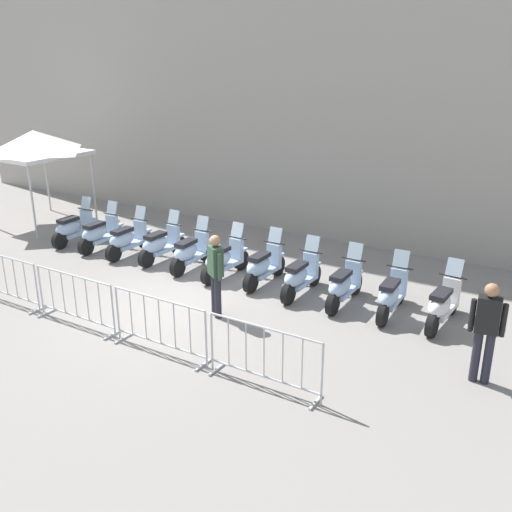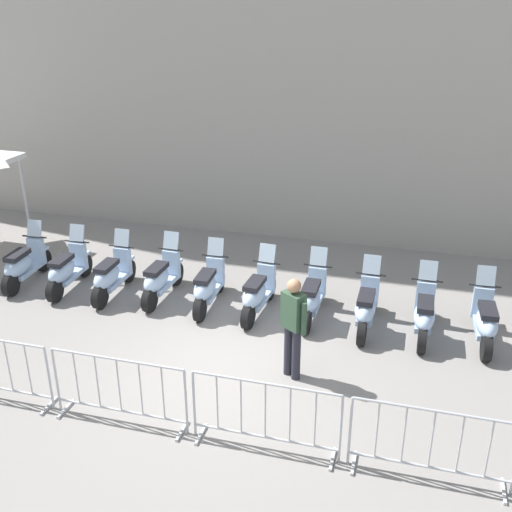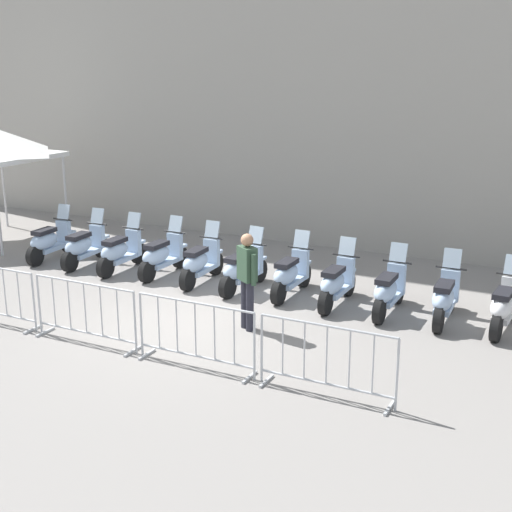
# 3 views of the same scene
# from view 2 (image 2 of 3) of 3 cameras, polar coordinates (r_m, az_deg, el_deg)

# --- Properties ---
(ground_plane) EXTENTS (120.00, 120.00, 0.00)m
(ground_plane) POSITION_cam_2_polar(r_m,az_deg,el_deg) (10.13, -2.78, -10.72)
(ground_plane) COLOR gray
(motorcycle_0) EXTENTS (0.56, 1.73, 1.24)m
(motorcycle_0) POSITION_cam_2_polar(r_m,az_deg,el_deg) (13.63, -20.97, -0.74)
(motorcycle_0) COLOR black
(motorcycle_0) RESTS_ON ground
(motorcycle_1) EXTENTS (0.56, 1.73, 1.24)m
(motorcycle_1) POSITION_cam_2_polar(r_m,az_deg,el_deg) (13.08, -17.33, -1.25)
(motorcycle_1) COLOR black
(motorcycle_1) RESTS_ON ground
(motorcycle_2) EXTENTS (0.56, 1.72, 1.24)m
(motorcycle_2) POSITION_cam_2_polar(r_m,az_deg,el_deg) (12.58, -13.40, -1.78)
(motorcycle_2) COLOR black
(motorcycle_2) RESTS_ON ground
(motorcycle_3) EXTENTS (0.56, 1.72, 1.24)m
(motorcycle_3) POSITION_cam_2_polar(r_m,az_deg,el_deg) (12.26, -8.92, -2.09)
(motorcycle_3) COLOR black
(motorcycle_3) RESTS_ON ground
(motorcycle_4) EXTENTS (0.56, 1.73, 1.24)m
(motorcycle_4) POSITION_cam_2_polar(r_m,az_deg,el_deg) (11.84, -4.52, -2.84)
(motorcycle_4) COLOR black
(motorcycle_4) RESTS_ON ground
(motorcycle_5) EXTENTS (0.56, 1.72, 1.24)m
(motorcycle_5) POSITION_cam_2_polar(r_m,az_deg,el_deg) (11.53, 0.16, -3.52)
(motorcycle_5) COLOR black
(motorcycle_5) RESTS_ON ground
(motorcycle_6) EXTENTS (0.56, 1.72, 1.24)m
(motorcycle_6) POSITION_cam_2_polar(r_m,az_deg,el_deg) (11.43, 5.29, -3.87)
(motorcycle_6) COLOR black
(motorcycle_6) RESTS_ON ground
(motorcycle_7) EXTENTS (0.56, 1.72, 1.24)m
(motorcycle_7) POSITION_cam_2_polar(r_m,az_deg,el_deg) (11.22, 10.31, -4.74)
(motorcycle_7) COLOR black
(motorcycle_7) RESTS_ON ground
(motorcycle_8) EXTENTS (0.56, 1.72, 1.24)m
(motorcycle_8) POSITION_cam_2_polar(r_m,az_deg,el_deg) (11.22, 15.51, -5.28)
(motorcycle_8) COLOR black
(motorcycle_8) RESTS_ON ground
(motorcycle_9) EXTENTS (0.56, 1.73, 1.24)m
(motorcycle_9) POSITION_cam_2_polar(r_m,az_deg,el_deg) (11.34, 20.69, -5.69)
(motorcycle_9) COLOR black
(motorcycle_9) RESTS_ON ground
(barrier_segment_1) EXTENTS (2.05, 0.49, 1.07)m
(barrier_segment_1) POSITION_cam_2_polar(r_m,az_deg,el_deg) (9.00, -12.71, -12.25)
(barrier_segment_1) COLOR #B2B5B7
(barrier_segment_1) RESTS_ON ground
(barrier_segment_2) EXTENTS (2.05, 0.49, 1.07)m
(barrier_segment_2) POSITION_cam_2_polar(r_m,az_deg,el_deg) (8.34, 0.87, -14.83)
(barrier_segment_2) COLOR #B2B5B7
(barrier_segment_2) RESTS_ON ground
(barrier_segment_3) EXTENTS (2.05, 0.49, 1.07)m
(barrier_segment_3) POSITION_cam_2_polar(r_m,az_deg,el_deg) (8.20, 16.12, -16.73)
(barrier_segment_3) COLOR #B2B5B7
(barrier_segment_3) RESTS_ON ground
(officer_mid_plaza) EXTENTS (0.48, 0.38, 1.73)m
(officer_mid_plaza) POSITION_cam_2_polar(r_m,az_deg,el_deg) (9.50, 3.50, -6.28)
(officer_mid_plaza) COLOR #23232D
(officer_mid_plaza) RESTS_ON ground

